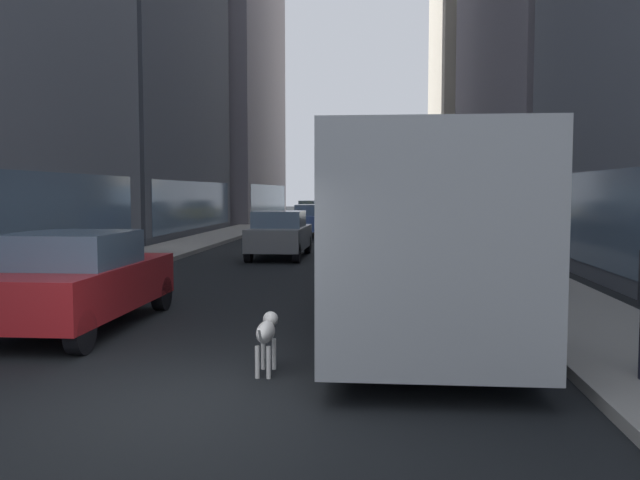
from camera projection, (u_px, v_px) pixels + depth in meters
name	position (u px, v px, depth m)	size (l,w,h in m)	color
ground_plane	(344.00, 228.00, 41.88)	(120.00, 120.00, 0.00)	black
sidewalk_left	(255.00, 226.00, 42.37)	(2.40, 110.00, 0.15)	gray
sidewalk_right	(435.00, 227.00, 41.37)	(2.40, 110.00, 0.15)	gray
building_right_mid	(559.00, 2.00, 36.01)	(8.31, 23.72, 25.23)	slate
building_right_far	(490.00, 45.00, 58.12)	(9.52, 17.00, 30.26)	#B2A893
transit_bus	(412.00, 219.00, 12.39)	(2.78, 11.53, 3.05)	#999EA3
car_grey_wagon	(280.00, 234.00, 22.80)	(1.78, 4.20, 1.62)	slate
car_red_coupe	(77.00, 280.00, 10.98)	(1.87, 4.34, 1.62)	red
car_yellow_taxi	(312.00, 211.00, 49.58)	(1.87, 4.62, 1.62)	yellow
car_silver_sedan	(327.00, 214.00, 43.64)	(1.77, 4.09, 1.62)	#B7BABF
car_blue_hatchback	(312.00, 220.00, 34.04)	(1.73, 4.23, 1.62)	#4C6BB7
dalmatian_dog	(267.00, 332.00, 8.32)	(0.22, 0.96, 0.72)	white
pedestrian_in_coat	(550.00, 248.00, 14.79)	(0.34, 0.34, 1.69)	#1E1E2D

